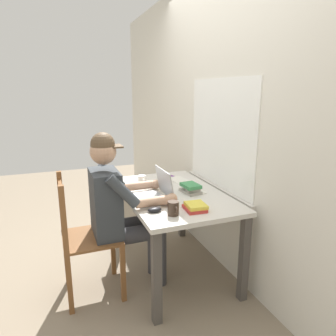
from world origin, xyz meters
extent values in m
plane|color=gray|center=(0.00, 0.00, 0.00)|extent=(8.00, 8.00, 0.00)
cube|color=silver|center=(0.00, 0.47, 1.30)|extent=(6.00, 0.04, 2.60)
cube|color=white|center=(-0.02, 0.45, 1.19)|extent=(1.04, 0.01, 0.92)
cube|color=beige|center=(-0.02, 0.44, 0.70)|extent=(1.10, 0.06, 0.04)
cube|color=beige|center=(0.00, 0.00, 0.70)|extent=(1.24, 0.78, 0.03)
cube|color=#4C4742|center=(-0.57, -0.34, 0.34)|extent=(0.06, 0.06, 0.68)
cube|color=#4C4742|center=(0.57, -0.34, 0.34)|extent=(0.06, 0.06, 0.68)
cube|color=#4C4742|center=(-0.57, 0.34, 0.34)|extent=(0.06, 0.06, 0.68)
cube|color=#4C4742|center=(0.57, 0.34, 0.34)|extent=(0.06, 0.06, 0.68)
cube|color=#33383D|center=(0.08, -0.57, 0.73)|extent=(0.34, 0.20, 0.50)
sphere|color=tan|center=(0.08, -0.57, 1.12)|extent=(0.19, 0.19, 0.19)
sphere|color=brown|center=(0.08, -0.57, 1.17)|extent=(0.17, 0.17, 0.17)
cube|color=brown|center=(0.08, -0.49, 1.16)|extent=(0.13, 0.10, 0.01)
cylinder|color=#38383D|center=(-0.01, -0.37, 0.48)|extent=(0.13, 0.40, 0.13)
cylinder|color=#38383D|center=(0.17, -0.37, 0.48)|extent=(0.13, 0.40, 0.13)
cylinder|color=#38383D|center=(-0.01, -0.17, 0.24)|extent=(0.10, 0.10, 0.48)
cylinder|color=#38383D|center=(0.17, -0.17, 0.24)|extent=(0.10, 0.10, 0.48)
cylinder|color=#33383D|center=(-0.12, -0.48, 0.87)|extent=(0.10, 0.25, 0.26)
cylinder|color=tan|center=(-0.12, -0.25, 0.77)|extent=(0.07, 0.28, 0.07)
sphere|color=tan|center=(-0.11, -0.11, 0.77)|extent=(0.08, 0.08, 0.08)
cylinder|color=#33383D|center=(0.28, -0.48, 0.87)|extent=(0.10, 0.25, 0.26)
cylinder|color=tan|center=(0.28, -0.25, 0.77)|extent=(0.07, 0.28, 0.07)
sphere|color=tan|center=(0.27, -0.11, 0.77)|extent=(0.08, 0.08, 0.08)
cube|color=brown|center=(0.08, -0.69, 0.47)|extent=(0.42, 0.42, 0.02)
cube|color=brown|center=(0.27, -0.50, 0.23)|extent=(0.04, 0.04, 0.46)
cube|color=brown|center=(-0.11, -0.50, 0.23)|extent=(0.04, 0.04, 0.46)
cube|color=brown|center=(0.27, -0.88, 0.23)|extent=(0.04, 0.04, 0.46)
cube|color=brown|center=(-0.11, -0.88, 0.23)|extent=(0.04, 0.04, 0.46)
cube|color=brown|center=(0.27, -0.88, 0.72)|extent=(0.04, 0.04, 0.48)
cube|color=brown|center=(-0.11, -0.88, 0.72)|extent=(0.04, 0.04, 0.48)
cube|color=brown|center=(0.08, -0.88, 0.60)|extent=(0.36, 0.02, 0.04)
cube|color=brown|center=(0.08, -0.88, 0.74)|extent=(0.36, 0.02, 0.04)
cube|color=brown|center=(0.08, -0.88, 0.88)|extent=(0.36, 0.02, 0.04)
cube|color=#ADAFB2|center=(0.09, -0.24, 0.73)|extent=(0.33, 0.23, 0.02)
cube|color=silver|center=(0.09, -0.24, 0.74)|extent=(0.29, 0.17, 0.00)
cube|color=#ADAFB2|center=(0.09, -0.11, 0.84)|extent=(0.33, 0.05, 0.22)
cube|color=#99A8B2|center=(0.09, -0.11, 0.84)|extent=(0.29, 0.04, 0.19)
ellipsoid|color=black|center=(0.36, -0.28, 0.74)|extent=(0.06, 0.10, 0.03)
cylinder|color=white|center=(-0.29, -0.18, 0.76)|extent=(0.07, 0.07, 0.09)
torus|color=white|center=(-0.24, -0.18, 0.77)|extent=(0.05, 0.01, 0.05)
cylinder|color=#38281E|center=(0.45, -0.18, 0.77)|extent=(0.08, 0.08, 0.10)
torus|color=#38281E|center=(0.50, -0.18, 0.77)|extent=(0.05, 0.01, 0.05)
cylinder|color=white|center=(-0.31, 0.05, 0.76)|extent=(0.08, 0.08, 0.09)
torus|color=white|center=(-0.26, 0.05, 0.77)|extent=(0.05, 0.01, 0.05)
cube|color=gray|center=(0.06, 0.14, 0.73)|extent=(0.20, 0.14, 0.02)
cube|color=gray|center=(0.07, 0.14, 0.76)|extent=(0.16, 0.13, 0.03)
cube|color=#38844C|center=(0.08, 0.13, 0.79)|extent=(0.18, 0.14, 0.03)
cube|color=#BC332D|center=(0.42, 0.00, 0.73)|extent=(0.18, 0.15, 0.02)
cube|color=gold|center=(0.42, 0.01, 0.75)|extent=(0.16, 0.15, 0.03)
cube|color=silver|center=(0.03, 0.17, 0.72)|extent=(0.21, 0.18, 0.01)
cube|color=silver|center=(-0.33, 0.19, 0.72)|extent=(0.23, 0.18, 0.00)
cube|color=silver|center=(-0.17, -0.11, 0.72)|extent=(0.24, 0.23, 0.00)
cube|color=#7A4293|center=(-0.48, 0.15, 0.72)|extent=(0.15, 0.12, 0.00)
camera|label=1|loc=(2.27, -0.91, 1.55)|focal=32.87mm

